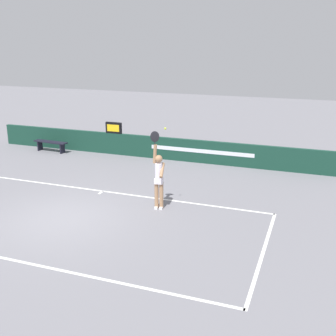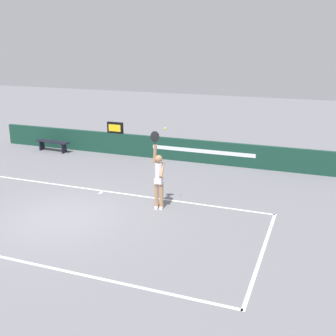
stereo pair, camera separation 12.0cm
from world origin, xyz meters
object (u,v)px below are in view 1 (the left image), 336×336
(tennis_player, at_px, (159,177))
(speed_display, at_px, (114,128))
(tennis_ball, at_px, (165,129))
(courtside_bench_near, at_px, (51,144))

(tennis_player, bearing_deg, speed_display, 128.71)
(speed_display, relative_size, tennis_ball, 10.97)
(tennis_player, height_order, courtside_bench_near, tennis_player)
(tennis_ball, distance_m, courtside_bench_near, 9.36)
(tennis_ball, bearing_deg, tennis_player, 158.12)
(tennis_player, bearing_deg, courtside_bench_near, 147.24)
(speed_display, bearing_deg, tennis_ball, -50.20)
(speed_display, distance_m, tennis_player, 6.99)
(tennis_ball, height_order, courtside_bench_near, tennis_ball)
(speed_display, height_order, tennis_ball, tennis_ball)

